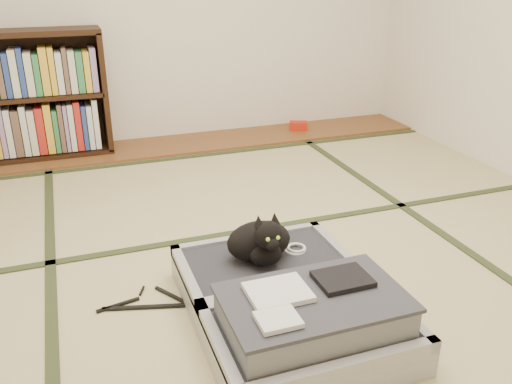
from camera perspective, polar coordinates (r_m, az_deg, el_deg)
name	(u,v)px	position (r m, az deg, el deg)	size (l,w,h in m)	color
floor	(271,268)	(2.64, 1.57, -7.98)	(4.50, 4.50, 0.00)	#C6B584
wood_strip	(180,144)	(4.40, -7.96, 4.98)	(4.00, 0.50, 0.02)	brown
red_item	(298,126)	(4.72, 4.49, 6.97)	(0.15, 0.09, 0.07)	#B6200E
tatami_borders	(239,224)	(3.04, -1.81, -3.39)	(4.00, 4.50, 0.01)	#2D381E
bookcase	(10,100)	(4.28, -24.49, 8.79)	(1.34, 0.31, 0.92)	black
suitcase	(291,304)	(2.20, 3.67, -11.73)	(0.74, 0.99, 0.29)	#A5A4A9
cat	(261,242)	(2.36, 0.54, -5.24)	(0.33, 0.33, 0.27)	black
cable_coil	(295,249)	(2.49, 4.18, -6.00)	(0.10, 0.10, 0.02)	white
hanger	(146,303)	(2.42, -11.54, -11.39)	(0.39, 0.22, 0.01)	black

